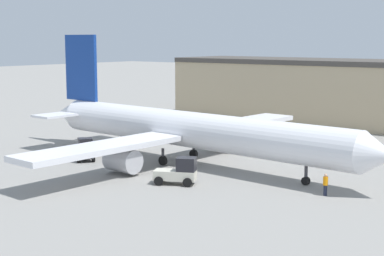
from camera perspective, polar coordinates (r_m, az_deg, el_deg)
The scene contains 5 objects.
ground_plane at distance 57.50m, azimuth 0.00°, elevation -3.52°, with size 400.00×400.00×0.00m, color gray.
airplane at distance 57.65m, azimuth -0.86°, elevation -0.10°, with size 41.91×36.35×12.59m.
ground_crew_worker at distance 46.99m, azimuth 12.81°, elevation -5.31°, with size 0.39×0.39×1.75m.
baggage_tug at distance 49.29m, azimuth -1.30°, elevation -4.29°, with size 3.77×2.95×2.34m.
belt_loader_truck at distance 59.74m, azimuth -10.36°, elevation -2.12°, with size 3.20×2.94×2.42m.
Camera 1 is at (34.62, -44.31, 12.01)m, focal length 55.00 mm.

